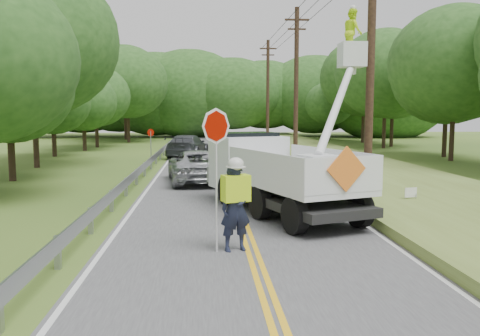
{
  "coord_description": "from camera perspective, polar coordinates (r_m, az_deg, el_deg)",
  "views": [
    {
      "loc": [
        -1.08,
        -9.25,
        3.21
      ],
      "look_at": [
        0.0,
        6.0,
        1.5
      ],
      "focal_mm": 37.56,
      "sensor_mm": 36.0,
      "label": 1
    }
  ],
  "objects": [
    {
      "name": "treeline_right",
      "position": [
        39.2,
        21.69,
        10.31
      ],
      "size": [
        12.24,
        54.77,
        11.3
      ],
      "color": "#332319",
      "rests_on": "ground"
    },
    {
      "name": "suv_darkgrey",
      "position": [
        35.84,
        -5.97,
        2.52
      ],
      "size": [
        3.23,
        5.79,
        1.59
      ],
      "primitive_type": "imported",
      "rotation": [
        0.0,
        0.0,
        2.95
      ],
      "color": "#3D4147",
      "rests_on": "road"
    },
    {
      "name": "guardrail",
      "position": [
        24.48,
        -10.92,
        0.04
      ],
      "size": [
        0.18,
        48.0,
        0.77
      ],
      "color": "#97999F",
      "rests_on": "ground"
    },
    {
      "name": "utility_poles",
      "position": [
        27.03,
        9.12,
        10.67
      ],
      "size": [
        1.6,
        43.3,
        10.0
      ],
      "color": "black",
      "rests_on": "ground"
    },
    {
      "name": "suv_silver",
      "position": [
        22.97,
        -4.95,
        0.22
      ],
      "size": [
        3.01,
        5.5,
        1.46
      ],
      "primitive_type": "imported",
      "rotation": [
        0.0,
        0.0,
        3.25
      ],
      "color": "#ABAEB2",
      "rests_on": "road"
    },
    {
      "name": "stop_sign_permanent",
      "position": [
        30.95,
        -10.1,
        2.99
      ],
      "size": [
        0.4,
        0.28,
        2.2
      ],
      "color": "#97999F",
      "rests_on": "ground"
    },
    {
      "name": "tall_grass_verge",
      "position": [
        24.83,
        15.22,
        -0.92
      ],
      "size": [
        7.0,
        96.0,
        0.3
      ],
      "primitive_type": "cube",
      "color": "#5E6C2C",
      "rests_on": "ground"
    },
    {
      "name": "bucket_truck",
      "position": [
        16.86,
        3.92,
        0.8
      ],
      "size": [
        5.69,
        7.43,
        6.89
      ],
      "color": "black",
      "rests_on": "road"
    },
    {
      "name": "yard_sign",
      "position": [
        17.87,
        18.83,
        -2.74
      ],
      "size": [
        0.46,
        0.14,
        0.67
      ],
      "color": "white",
      "rests_on": "ground"
    },
    {
      "name": "treeline_left",
      "position": [
        40.28,
        -17.29,
        10.08
      ],
      "size": [
        10.84,
        57.37,
        11.57
      ],
      "color": "#332319",
      "rests_on": "ground"
    },
    {
      "name": "road",
      "position": [
        23.49,
        -1.37,
        -1.44
      ],
      "size": [
        7.2,
        96.0,
        0.03
      ],
      "color": "#444546",
      "rests_on": "ground"
    },
    {
      "name": "ground",
      "position": [
        9.85,
        2.52,
        -12.65
      ],
      "size": [
        140.0,
        140.0,
        0.0
      ],
      "primitive_type": "plane",
      "color": "#395521",
      "rests_on": "ground"
    },
    {
      "name": "flagger",
      "position": [
        11.51,
        -0.54,
        -3.77
      ],
      "size": [
        1.18,
        0.69,
        3.28
      ],
      "color": "#191E33",
      "rests_on": "road"
    },
    {
      "name": "treeline_horizon",
      "position": [
        65.43,
        -1.7,
        8.39
      ],
      "size": [
        57.71,
        15.13,
        12.42
      ],
      "color": "#214619",
      "rests_on": "ground"
    }
  ]
}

